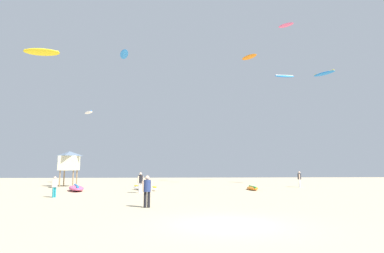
{
  "coord_description": "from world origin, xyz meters",
  "views": [
    {
      "loc": [
        -2.27,
        -12.66,
        2.18
      ],
      "look_at": [
        0.0,
        20.32,
        6.49
      ],
      "focal_mm": 29.81,
      "sensor_mm": 36.0,
      "label": 1
    }
  ],
  "objects_px": {
    "kite_grounded_mid": "(76,188)",
    "lifeguard_tower": "(69,161)",
    "kite_aloft_3": "(88,112)",
    "person_foreground": "(147,189)",
    "kite_aloft_1": "(124,54)",
    "kite_grounded_near": "(252,188)",
    "kite_aloft_6": "(284,76)",
    "kite_aloft_2": "(324,74)",
    "person_right": "(299,178)",
    "person_midground": "(55,185)",
    "person_left": "(140,181)",
    "kite_aloft_0": "(249,57)",
    "kite_aloft_4": "(42,52)",
    "kite_grounded_far": "(145,188)",
    "kite_aloft_5": "(286,25)"
  },
  "relations": [
    {
      "from": "person_foreground",
      "to": "kite_aloft_1",
      "type": "bearing_deg",
      "value": 5.7
    },
    {
      "from": "kite_grounded_mid",
      "to": "kite_aloft_2",
      "type": "relative_size",
      "value": 1.61
    },
    {
      "from": "person_midground",
      "to": "kite_aloft_1",
      "type": "relative_size",
      "value": 0.58
    },
    {
      "from": "kite_aloft_3",
      "to": "kite_aloft_6",
      "type": "xyz_separation_m",
      "value": [
        30.37,
        4.69,
        7.29
      ]
    },
    {
      "from": "kite_grounded_mid",
      "to": "kite_aloft_5",
      "type": "xyz_separation_m",
      "value": [
        23.58,
        6.1,
        20.02
      ]
    },
    {
      "from": "kite_aloft_2",
      "to": "kite_aloft_4",
      "type": "relative_size",
      "value": 0.84
    },
    {
      "from": "person_midground",
      "to": "kite_aloft_3",
      "type": "height_order",
      "value": "kite_aloft_3"
    },
    {
      "from": "kite_grounded_mid",
      "to": "kite_grounded_far",
      "type": "relative_size",
      "value": 1.45
    },
    {
      "from": "lifeguard_tower",
      "to": "kite_aloft_0",
      "type": "relative_size",
      "value": 1.42
    },
    {
      "from": "kite_grounded_far",
      "to": "kite_grounded_mid",
      "type": "bearing_deg",
      "value": -177.09
    },
    {
      "from": "kite_aloft_4",
      "to": "kite_aloft_0",
      "type": "bearing_deg",
      "value": 27.63
    },
    {
      "from": "kite_aloft_4",
      "to": "kite_aloft_6",
      "type": "distance_m",
      "value": 36.67
    },
    {
      "from": "person_foreground",
      "to": "kite_aloft_1",
      "type": "distance_m",
      "value": 16.59
    },
    {
      "from": "kite_aloft_1",
      "to": "kite_aloft_4",
      "type": "height_order",
      "value": "kite_aloft_4"
    },
    {
      "from": "kite_grounded_far",
      "to": "kite_aloft_4",
      "type": "relative_size",
      "value": 0.93
    },
    {
      "from": "person_midground",
      "to": "person_right",
      "type": "height_order",
      "value": "person_right"
    },
    {
      "from": "kite_grounded_near",
      "to": "kite_aloft_3",
      "type": "bearing_deg",
      "value": 145.85
    },
    {
      "from": "kite_grounded_near",
      "to": "kite_aloft_4",
      "type": "relative_size",
      "value": 0.89
    },
    {
      "from": "person_foreground",
      "to": "kite_aloft_0",
      "type": "height_order",
      "value": "kite_aloft_0"
    },
    {
      "from": "person_left",
      "to": "kite_grounded_near",
      "type": "height_order",
      "value": "person_left"
    },
    {
      "from": "kite_grounded_mid",
      "to": "lifeguard_tower",
      "type": "distance_m",
      "value": 8.34
    },
    {
      "from": "kite_grounded_near",
      "to": "lifeguard_tower",
      "type": "distance_m",
      "value": 21.59
    },
    {
      "from": "kite_aloft_2",
      "to": "kite_grounded_mid",
      "type": "bearing_deg",
      "value": -164.73
    },
    {
      "from": "person_right",
      "to": "kite_aloft_1",
      "type": "distance_m",
      "value": 23.45
    },
    {
      "from": "person_right",
      "to": "kite_aloft_6",
      "type": "relative_size",
      "value": 0.54
    },
    {
      "from": "person_right",
      "to": "lifeguard_tower",
      "type": "xyz_separation_m",
      "value": [
        -26.72,
        3.07,
        2.01
      ]
    },
    {
      "from": "kite_grounded_near",
      "to": "kite_aloft_6",
      "type": "height_order",
      "value": "kite_aloft_6"
    },
    {
      "from": "person_left",
      "to": "kite_aloft_2",
      "type": "bearing_deg",
      "value": 71.21
    },
    {
      "from": "person_left",
      "to": "kite_aloft_0",
      "type": "height_order",
      "value": "kite_aloft_0"
    },
    {
      "from": "person_midground",
      "to": "person_right",
      "type": "xyz_separation_m",
      "value": [
        23.34,
        11.13,
        0.15
      ]
    },
    {
      "from": "person_right",
      "to": "kite_grounded_mid",
      "type": "xyz_separation_m",
      "value": [
        -23.7,
        -4.19,
        -0.77
      ]
    },
    {
      "from": "kite_aloft_3",
      "to": "kite_aloft_2",
      "type": "bearing_deg",
      "value": -10.06
    },
    {
      "from": "lifeguard_tower",
      "to": "kite_aloft_2",
      "type": "relative_size",
      "value": 1.34
    },
    {
      "from": "kite_grounded_mid",
      "to": "lifeguard_tower",
      "type": "relative_size",
      "value": 1.2
    },
    {
      "from": "kite_grounded_near",
      "to": "kite_aloft_6",
      "type": "relative_size",
      "value": 0.98
    },
    {
      "from": "person_right",
      "to": "kite_aloft_1",
      "type": "height_order",
      "value": "kite_aloft_1"
    },
    {
      "from": "person_midground",
      "to": "person_right",
      "type": "relative_size",
      "value": 0.86
    },
    {
      "from": "kite_aloft_0",
      "to": "kite_aloft_3",
      "type": "relative_size",
      "value": 1.18
    },
    {
      "from": "person_right",
      "to": "kite_aloft_0",
      "type": "bearing_deg",
      "value": 131.13
    },
    {
      "from": "kite_aloft_5",
      "to": "kite_aloft_0",
      "type": "bearing_deg",
      "value": 108.67
    },
    {
      "from": "person_foreground",
      "to": "lifeguard_tower",
      "type": "xyz_separation_m",
      "value": [
        -10.69,
        20.78,
        2.03
      ]
    },
    {
      "from": "kite_grounded_mid",
      "to": "kite_aloft_1",
      "type": "distance_m",
      "value": 13.56
    },
    {
      "from": "lifeguard_tower",
      "to": "kite_aloft_6",
      "type": "xyz_separation_m",
      "value": [
        30.75,
        11.08,
        14.2
      ]
    },
    {
      "from": "kite_grounded_mid",
      "to": "kite_aloft_3",
      "type": "relative_size",
      "value": 2.01
    },
    {
      "from": "person_right",
      "to": "kite_aloft_4",
      "type": "xyz_separation_m",
      "value": [
        -28.15,
        -3.15,
        13.06
      ]
    },
    {
      "from": "person_foreground",
      "to": "person_left",
      "type": "relative_size",
      "value": 0.98
    },
    {
      "from": "person_foreground",
      "to": "person_left",
      "type": "bearing_deg",
      "value": -2.89
    },
    {
      "from": "person_foreground",
      "to": "kite_aloft_4",
      "type": "xyz_separation_m",
      "value": [
        -12.12,
        14.57,
        13.08
      ]
    },
    {
      "from": "kite_aloft_6",
      "to": "kite_aloft_0",
      "type": "bearing_deg",
      "value": -149.56
    },
    {
      "from": "kite_grounded_mid",
      "to": "kite_aloft_0",
      "type": "xyz_separation_m",
      "value": [
        20.82,
        14.27,
        18.65
      ]
    }
  ]
}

